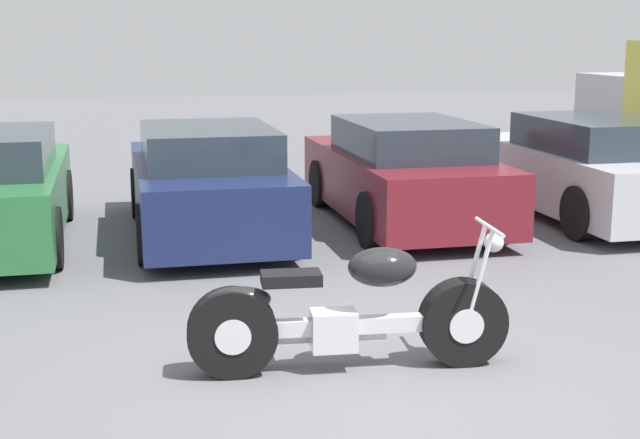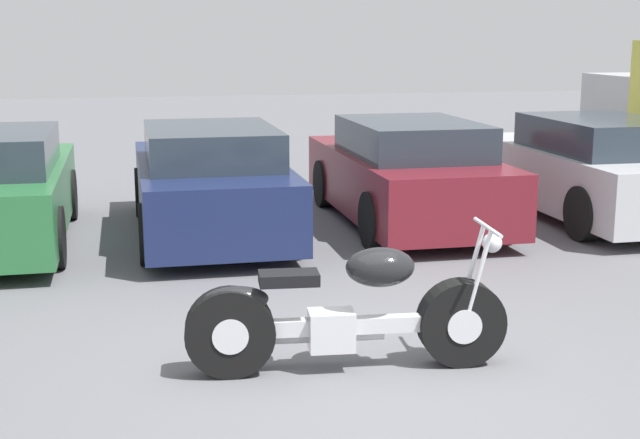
{
  "view_description": "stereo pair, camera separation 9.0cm",
  "coord_description": "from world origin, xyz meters",
  "px_view_note": "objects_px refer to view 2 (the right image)",
  "views": [
    {
      "loc": [
        -1.82,
        -5.8,
        2.51
      ],
      "look_at": [
        -0.05,
        1.85,
        0.85
      ],
      "focal_mm": 50.0,
      "sensor_mm": 36.0,
      "label": 1
    },
    {
      "loc": [
        -1.73,
        -5.82,
        2.51
      ],
      "look_at": [
        -0.05,
        1.85,
        0.85
      ],
      "focal_mm": 50.0,
      "sensor_mm": 36.0,
      "label": 2
    }
  ],
  "objects_px": {
    "motorcycle": "(345,315)",
    "parked_car_maroon": "(406,174)",
    "parked_car_navy": "(210,183)",
    "parked_car_silver": "(593,170)"
  },
  "relations": [
    {
      "from": "motorcycle",
      "to": "parked_car_maroon",
      "type": "relative_size",
      "value": 0.57
    },
    {
      "from": "parked_car_navy",
      "to": "parked_car_maroon",
      "type": "bearing_deg",
      "value": 3.6
    },
    {
      "from": "parked_car_maroon",
      "to": "parked_car_silver",
      "type": "bearing_deg",
      "value": -3.93
    },
    {
      "from": "motorcycle",
      "to": "parked_car_navy",
      "type": "height_order",
      "value": "parked_car_navy"
    },
    {
      "from": "motorcycle",
      "to": "parked_car_silver",
      "type": "distance_m",
      "value": 6.69
    },
    {
      "from": "motorcycle",
      "to": "parked_car_silver",
      "type": "height_order",
      "value": "parked_car_silver"
    },
    {
      "from": "parked_car_silver",
      "to": "parked_car_navy",
      "type": "bearing_deg",
      "value": 179.83
    },
    {
      "from": "parked_car_maroon",
      "to": "parked_car_navy",
      "type": "bearing_deg",
      "value": -176.4
    },
    {
      "from": "parked_car_navy",
      "to": "motorcycle",
      "type": "bearing_deg",
      "value": -83.55
    },
    {
      "from": "motorcycle",
      "to": "parked_car_navy",
      "type": "distance_m",
      "value": 4.83
    }
  ]
}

